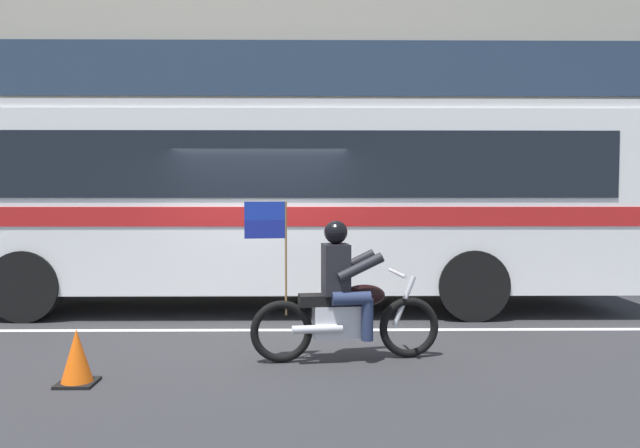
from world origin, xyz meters
TOP-DOWN VIEW (x-y plane):
  - ground_plane at (0.00, 0.00)m, footprint 60.00×60.00m
  - sidewalk_curb at (0.00, 5.10)m, footprint 28.00×3.80m
  - lane_center_stripe at (0.00, -0.60)m, footprint 26.60×0.14m
  - transit_bus at (0.04, 1.19)m, footprint 11.13×2.65m
  - motorcycle_with_rider at (1.11, -2.11)m, footprint 2.18×0.69m
  - fire_hydrant at (3.74, 4.02)m, footprint 0.22×0.30m
  - traffic_cone at (-1.54, -2.97)m, footprint 0.36×0.36m

SIDE VIEW (x-z plane):
  - ground_plane at x=0.00m, z-range 0.00..0.00m
  - lane_center_stripe at x=0.00m, z-range 0.00..0.01m
  - sidewalk_curb at x=0.00m, z-range 0.00..0.15m
  - traffic_cone at x=-1.54m, z-range -0.02..0.53m
  - fire_hydrant at x=3.74m, z-range 0.14..0.89m
  - motorcycle_with_rider at x=1.11m, z-range -0.22..1.55m
  - transit_bus at x=0.04m, z-range 0.27..3.49m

